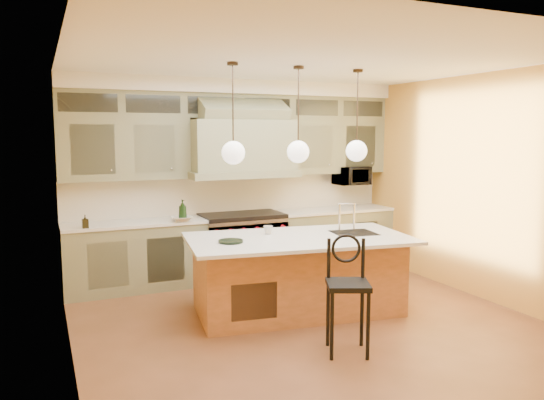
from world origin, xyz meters
name	(u,v)px	position (x,y,z in m)	size (l,w,h in m)	color
floor	(309,324)	(0.00, 0.00, 0.00)	(5.00, 5.00, 0.00)	brown
ceiling	(312,61)	(0.00, 0.00, 2.90)	(5.00, 5.00, 0.00)	white
wall_back	(233,179)	(0.00, 2.50, 1.45)	(5.00, 5.00, 0.00)	gold
wall_front	(487,237)	(0.00, -2.50, 1.45)	(5.00, 5.00, 0.00)	gold
wall_left	(66,209)	(-2.50, 0.00, 1.45)	(5.00, 5.00, 0.00)	gold
wall_right	(483,187)	(2.50, 0.00, 1.45)	(5.00, 5.00, 0.00)	gold
back_cabinetry	(239,181)	(0.00, 2.23, 1.43)	(5.00, 0.77, 2.90)	gray
range	(242,245)	(0.00, 2.14, 0.49)	(1.20, 0.74, 0.96)	silver
kitchen_island	(298,273)	(0.08, 0.45, 0.47)	(2.77, 1.71, 1.35)	brown
counter_stool	(348,287)	(-0.02, -0.82, 0.65)	(0.53, 0.53, 1.15)	black
microwave	(352,176)	(1.95, 2.25, 1.45)	(0.54, 0.37, 0.30)	black
oil_bottle_a	(183,211)	(-0.94, 1.92, 1.09)	(0.11, 0.12, 0.30)	black
oil_bottle_b	(85,221)	(-2.20, 1.92, 1.02)	(0.08, 0.08, 0.17)	black
fruit_bowl	(182,219)	(-0.95, 1.92, 0.97)	(0.28, 0.28, 0.07)	white
cup	(268,230)	(-0.20, 0.70, 0.97)	(0.11, 0.11, 0.10)	beige
pendant_left	(233,150)	(-0.73, 0.45, 1.95)	(0.26, 0.26, 1.11)	#2D2319
pendant_center	(298,149)	(0.07, 0.45, 1.95)	(0.26, 0.26, 1.11)	#2D2319
pendant_right	(356,148)	(0.87, 0.45, 1.95)	(0.26, 0.26, 1.11)	#2D2319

